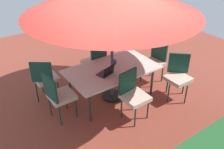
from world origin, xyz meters
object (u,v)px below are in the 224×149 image
object	(u,v)px
chair_north	(133,93)
laptop	(106,72)
chair_west	(155,60)
patio_umbrella	(112,2)
dining_table	(112,70)
chair_northwest	(178,75)
chair_southeast	(45,77)
chair_south	(95,61)
chair_east	(59,95)
cup	(115,62)

from	to	relation	value
chair_north	laptop	xyz separation A→B (m)	(0.18, -0.63, 0.22)
chair_west	laptop	size ratio (longest dim) A/B	2.58
patio_umbrella	chair_west	world-z (taller)	patio_umbrella
patio_umbrella	dining_table	bearing A→B (deg)	0.00
laptop	chair_northwest	bearing A→B (deg)	137.67
chair_northwest	chair_west	size ratio (longest dim) A/B	1.00
chair_southeast	laptop	distance (m)	1.32
dining_table	laptop	xyz separation A→B (m)	(0.23, 0.13, 0.09)
chair_southeast	dining_table	bearing A→B (deg)	-175.38
dining_table	chair_south	xyz separation A→B (m)	(-0.06, -0.77, -0.13)
chair_east	cup	size ratio (longest dim) A/B	9.88
chair_east	chair_southeast	size ratio (longest dim) A/B	1.00
chair_south	chair_east	bearing A→B (deg)	23.25
patio_umbrella	chair_south	bearing A→B (deg)	-94.18
dining_table	chair_north	bearing A→B (deg)	86.49
laptop	chair_east	bearing A→B (deg)	-26.23
laptop	dining_table	bearing A→B (deg)	-167.86
patio_umbrella	chair_north	size ratio (longest dim) A/B	3.33
patio_umbrella	chair_southeast	xyz separation A→B (m)	(1.18, -0.76, -1.55)
dining_table	chair_north	distance (m)	0.77
dining_table	patio_umbrella	size ratio (longest dim) A/B	0.58
dining_table	chair_southeast	world-z (taller)	chair_southeast
dining_table	chair_north	world-z (taller)	chair_north
patio_umbrella	laptop	xyz separation A→B (m)	(0.23, 0.13, -1.33)
chair_south	cup	distance (m)	0.69
chair_west	cup	world-z (taller)	chair_west
patio_umbrella	chair_north	world-z (taller)	patio_umbrella
chair_east	chair_southeast	xyz separation A→B (m)	(-0.03, -0.74, 0.00)
patio_umbrella	laptop	distance (m)	1.35
patio_umbrella	chair_east	xyz separation A→B (m)	(1.21, -0.02, -1.55)
patio_umbrella	chair_east	size ratio (longest dim) A/B	3.33
chair_north	chair_northwest	world-z (taller)	same
chair_east	chair_west	distance (m)	2.44
dining_table	cup	xyz separation A→B (m)	(-0.16, -0.13, 0.10)
chair_west	dining_table	bearing A→B (deg)	-97.51
chair_south	laptop	world-z (taller)	chair_south
dining_table	chair_southeast	distance (m)	1.41
dining_table	chair_northwest	world-z (taller)	chair_northwest
patio_umbrella	chair_southeast	size ratio (longest dim) A/B	3.33
chair_north	chair_southeast	world-z (taller)	same
patio_umbrella	chair_west	size ratio (longest dim) A/B	3.33
chair_southeast	cup	bearing A→B (deg)	-167.85
chair_east	chair_southeast	distance (m)	0.74
chair_south	patio_umbrella	bearing A→B (deg)	78.41
chair_northwest	chair_south	bearing A→B (deg)	168.36
chair_southeast	cup	world-z (taller)	chair_southeast
chair_east	chair_west	bearing A→B (deg)	-97.18
dining_table	cup	world-z (taller)	cup
cup	chair_east	bearing A→B (deg)	4.62
chair_north	chair_southeast	distance (m)	1.89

